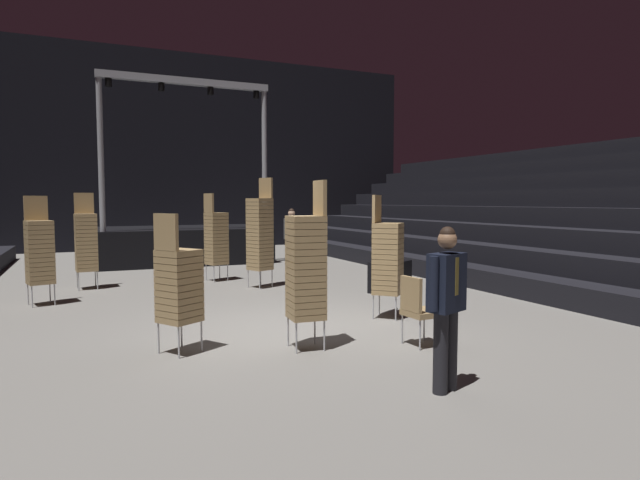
% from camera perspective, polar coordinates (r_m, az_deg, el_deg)
% --- Properties ---
extents(ground_plane, '(22.00, 30.00, 0.10)m').
position_cam_1_polar(ground_plane, '(8.37, -3.33, -9.65)').
color(ground_plane, slate).
extents(arena_end_wall, '(22.00, 0.30, 8.00)m').
position_cam_1_polar(arena_end_wall, '(22.88, -16.84, 9.13)').
color(arena_end_wall, black).
rests_on(arena_end_wall, ground_plane).
extents(bleacher_bank_right, '(6.00, 24.00, 3.60)m').
position_cam_1_polar(bleacher_bank_right, '(13.85, 27.72, 3.08)').
color(bleacher_bank_right, black).
rests_on(bleacher_bank_right, ground_plane).
extents(stage_riser, '(5.25, 3.55, 5.54)m').
position_cam_1_polar(stage_riser, '(17.87, -14.63, -0.20)').
color(stage_riser, black).
rests_on(stage_riser, ground_plane).
extents(man_with_tie, '(0.56, 0.36, 1.69)m').
position_cam_1_polar(man_with_tie, '(5.59, 13.38, -6.17)').
color(man_with_tie, black).
rests_on(man_with_tie, ground_plane).
extents(chair_stack_front_left, '(0.55, 0.55, 2.14)m').
position_cam_1_polar(chair_stack_front_left, '(13.27, -11.04, 0.29)').
color(chair_stack_front_left, '#B2B5BA').
rests_on(chair_stack_front_left, ground_plane).
extents(chair_stack_front_right, '(0.62, 0.62, 2.05)m').
position_cam_1_polar(chair_stack_front_right, '(8.95, 7.20, -1.78)').
color(chair_stack_front_right, '#B2B5BA').
rests_on(chair_stack_front_right, ground_plane).
extents(chair_stack_mid_left, '(0.54, 0.54, 2.05)m').
position_cam_1_polar(chair_stack_mid_left, '(11.27, -27.76, -1.00)').
color(chair_stack_mid_left, '#B2B5BA').
rests_on(chair_stack_mid_left, ground_plane).
extents(chair_stack_mid_right, '(0.48, 0.48, 2.14)m').
position_cam_1_polar(chair_stack_mid_right, '(12.89, -23.71, -0.10)').
color(chair_stack_mid_right, '#B2B5BA').
rests_on(chair_stack_mid_right, ground_plane).
extents(chair_stack_mid_centre, '(0.61, 0.61, 1.79)m').
position_cam_1_polar(chair_stack_mid_centre, '(7.06, -14.87, -4.50)').
color(chair_stack_mid_centre, '#B2B5BA').
rests_on(chair_stack_mid_centre, ground_plane).
extents(chair_stack_rear_left, '(0.58, 0.58, 2.48)m').
position_cam_1_polar(chair_stack_rear_left, '(12.07, -6.43, 0.76)').
color(chair_stack_rear_left, '#B2B5BA').
rests_on(chair_stack_rear_left, ground_plane).
extents(chair_stack_rear_right, '(0.47, 0.47, 2.22)m').
position_cam_1_polar(chair_stack_rear_right, '(7.00, -1.47, -2.70)').
color(chair_stack_rear_right, '#B2B5BA').
rests_on(chair_stack_rear_right, ground_plane).
extents(crew_worker_near_stage, '(0.40, 0.54, 1.74)m').
position_cam_1_polar(crew_worker_near_stage, '(15.30, -3.04, 0.55)').
color(crew_worker_near_stage, black).
rests_on(crew_worker_near_stage, ground_plane).
extents(equipment_road_case, '(1.08, 0.98, 0.67)m').
position_cam_1_polar(equipment_road_case, '(11.59, 7.49, -3.87)').
color(equipment_road_case, black).
rests_on(equipment_road_case, ground_plane).
extents(loose_chair_near_man, '(0.47, 0.47, 0.95)m').
position_cam_1_polar(loose_chair_near_man, '(7.33, 10.45, -7.02)').
color(loose_chair_near_man, '#B2B5BA').
rests_on(loose_chair_near_man, ground_plane).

